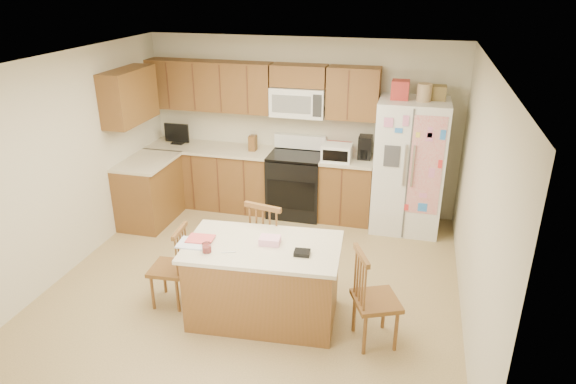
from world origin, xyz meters
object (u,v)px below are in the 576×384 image
(refrigerator, at_px, (409,165))
(island, at_px, (263,281))
(stove, at_px, (296,183))
(windsor_chair_back, at_px, (270,245))
(windsor_chair_left, at_px, (171,268))
(windsor_chair_right, at_px, (374,300))

(refrigerator, distance_m, island, 2.83)
(stove, bearing_deg, windsor_chair_back, -85.34)
(refrigerator, distance_m, windsor_chair_back, 2.36)
(island, relative_size, windsor_chair_back, 1.55)
(windsor_chair_left, xyz_separation_m, windsor_chair_back, (0.91, 0.62, 0.07))
(refrigerator, bearing_deg, windsor_chair_back, -127.61)
(island, xyz_separation_m, windsor_chair_back, (-0.11, 0.62, 0.07))
(refrigerator, distance_m, windsor_chair_right, 2.63)
(windsor_chair_back, xyz_separation_m, windsor_chair_right, (1.22, -0.74, -0.03))
(island, bearing_deg, stove, 95.92)
(stove, distance_m, refrigerator, 1.63)
(island, bearing_deg, refrigerator, 61.96)
(windsor_chair_left, relative_size, windsor_chair_right, 0.92)
(island, bearing_deg, windsor_chair_left, -179.76)
(stove, distance_m, island, 2.54)
(windsor_chair_back, bearing_deg, stove, 94.66)
(island, distance_m, windsor_chair_back, 0.63)
(stove, height_order, windsor_chair_left, stove)
(stove, bearing_deg, windsor_chair_left, -106.58)
(refrigerator, height_order, windsor_chair_right, refrigerator)
(stove, relative_size, windsor_chair_left, 1.26)
(refrigerator, xyz_separation_m, windsor_chair_left, (-2.32, -2.46, -0.50))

